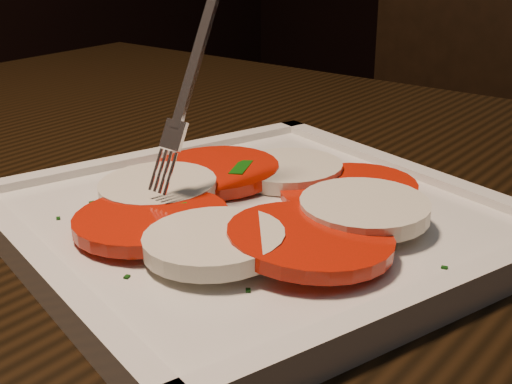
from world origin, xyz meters
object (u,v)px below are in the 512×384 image
at_px(chair, 454,167).
at_px(fork, 201,72).
at_px(table, 260,298).
at_px(plate, 256,224).

height_order(chair, fork, chair).
bearing_deg(table, fork, -82.00).
height_order(plate, fork, fork).
bearing_deg(chair, fork, -81.14).
relative_size(chair, plate, 3.15).
height_order(chair, plate, chair).
bearing_deg(plate, table, 125.27).
height_order(table, plate, plate).
height_order(table, chair, chair).
distance_m(table, fork, 0.22).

